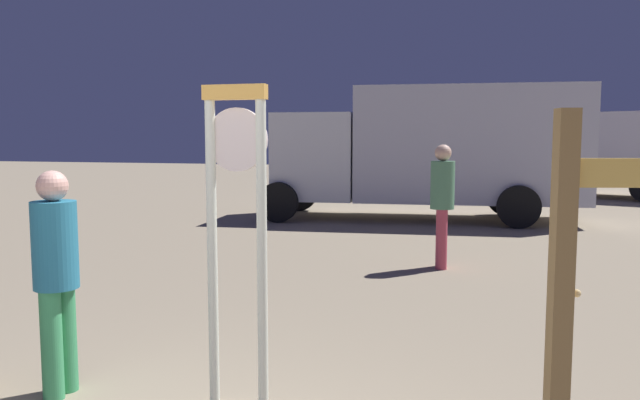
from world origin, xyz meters
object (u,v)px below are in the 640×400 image
Objects in this scene: box_truck_far at (600,150)px; person_near_clock at (56,271)px; arrow_sign at (639,244)px; person_distant at (442,200)px; box_truck_near at (434,148)px; standing_clock at (237,211)px.

person_near_clock is at bearing -109.21° from box_truck_far.
arrow_sign is 5.76m from person_distant.
arrow_sign is 0.27× the size of box_truck_near.
person_near_clock is at bearing -170.63° from standing_clock.
person_distant is (0.97, 5.01, -0.37)m from standing_clock.
standing_clock is 1.41m from person_near_clock.
person_near_clock is 0.92× the size of person_distant.
box_truck_far is (6.24, 17.90, 0.61)m from person_near_clock.
box_truck_far is at bearing 74.44° from standing_clock.
person_distant is 0.24× the size of box_truck_near.
person_distant is 0.26× the size of box_truck_far.
box_truck_far is at bearing 70.79° from person_near_clock.
box_truck_near is at bearing 100.63° from arrow_sign.
standing_clock is 10.44m from box_truck_near.
person_distant is at bearing 104.11° from arrow_sign.
standing_clock is 1.24× the size of person_distant.
arrow_sign reaches higher than person_near_clock.
person_distant reaches higher than person_near_clock.
box_truck_near is (1.62, 10.65, 0.73)m from person_near_clock.
person_distant is 5.50m from box_truck_near.
box_truck_near reaches higher than standing_clock.
box_truck_near is at bearing 96.96° from person_distant.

